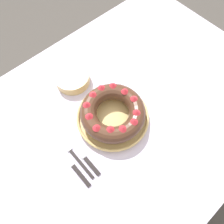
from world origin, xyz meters
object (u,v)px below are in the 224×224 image
at_px(bundt_cake, 112,112).
at_px(serving_dish, 112,117).
at_px(fork, 75,156).
at_px(serving_knife, 74,166).
at_px(cake_knife, 86,159).
at_px(side_bowl, 72,78).

bearing_deg(bundt_cake, serving_dish, -114.96).
height_order(bundt_cake, fork, bundt_cake).
bearing_deg(serving_knife, cake_knife, -14.03).
bearing_deg(side_bowl, serving_dish, -88.45).
relative_size(serving_dish, side_bowl, 1.93).
bearing_deg(cake_knife, serving_dish, 20.30).
bearing_deg(serving_knife, serving_dish, 6.88).
relative_size(fork, cake_knife, 1.06).
bearing_deg(serving_dish, fork, -174.03).
height_order(serving_dish, bundt_cake, bundt_cake).
distance_m(fork, cake_knife, 0.05).
distance_m(fork, serving_knife, 0.04).
bearing_deg(fork, side_bowl, 51.16).
bearing_deg(side_bowl, bundt_cake, -88.45).
height_order(serving_dish, fork, serving_dish).
xyz_separation_m(serving_dish, serving_knife, (-0.25, -0.06, -0.01)).
bearing_deg(bundt_cake, cake_knife, -162.19).
distance_m(cake_knife, side_bowl, 0.38).
bearing_deg(cake_knife, side_bowl, 62.79).
xyz_separation_m(fork, cake_knife, (0.03, -0.04, -0.00)).
relative_size(serving_dish, cake_knife, 1.61).
bearing_deg(fork, serving_dish, 3.46).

